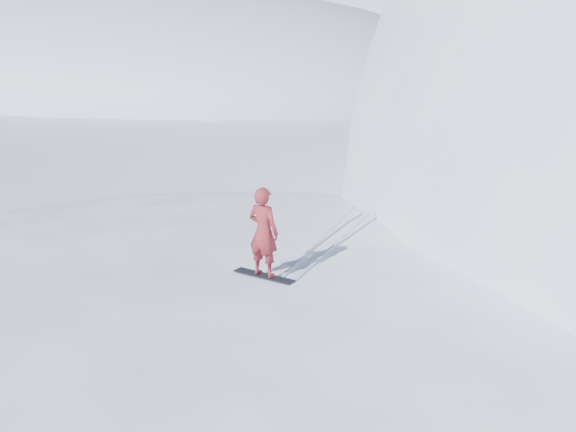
# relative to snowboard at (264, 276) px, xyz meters

# --- Properties ---
(near_ridge) EXTENTS (36.00, 28.00, 4.80)m
(near_ridge) POSITION_rel_snowboard_xyz_m (2.00, 0.26, -2.41)
(near_ridge) COLOR white
(near_ridge) RESTS_ON ground
(far_ridge_a) EXTENTS (120.00, 70.00, 28.00)m
(far_ridge_a) POSITION_rel_snowboard_xyz_m (-69.00, 57.26, -2.41)
(far_ridge_a) COLOR white
(far_ridge_a) RESTS_ON ground
(far_ridge_c) EXTENTS (140.00, 90.00, 36.00)m
(far_ridge_c) POSITION_rel_snowboard_xyz_m (-39.00, 107.26, -2.41)
(far_ridge_c) COLOR white
(far_ridge_c) RESTS_ON ground
(wind_bumps) EXTENTS (16.00, 14.40, 1.00)m
(wind_bumps) POSITION_rel_snowboard_xyz_m (0.44, -0.62, -2.41)
(wind_bumps) COLOR white
(wind_bumps) RESTS_ON ground
(snowboard) EXTENTS (1.45, 0.30, 0.02)m
(snowboard) POSITION_rel_snowboard_xyz_m (0.00, 0.00, 0.00)
(snowboard) COLOR black
(snowboard) RESTS_ON near_ridge
(snowboarder) EXTENTS (0.72, 0.48, 1.95)m
(snowboarder) POSITION_rel_snowboard_xyz_m (0.00, 0.00, 0.99)
(snowboarder) COLOR maroon
(snowboarder) RESTS_ON snowboard
(vapor_plume) EXTENTS (10.06, 8.05, 7.04)m
(vapor_plume) POSITION_rel_snowboard_xyz_m (-60.87, 43.06, -2.41)
(vapor_plume) COLOR white
(vapor_plume) RESTS_ON ground
(board_tracks) EXTENTS (1.50, 5.95, 0.04)m
(board_tracks) POSITION_rel_snowboard_xyz_m (0.05, 3.10, 0.01)
(board_tracks) COLOR silver
(board_tracks) RESTS_ON ground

